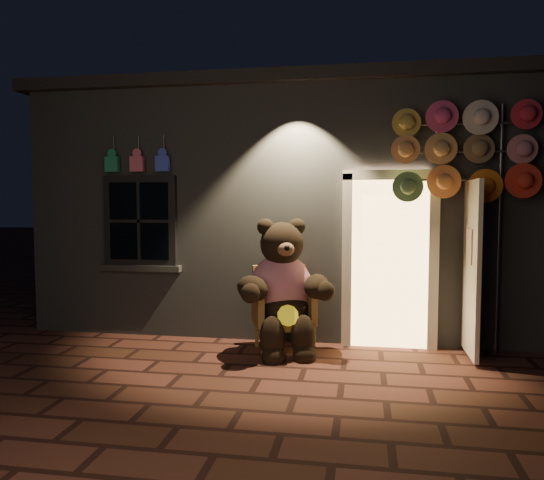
# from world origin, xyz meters

# --- Properties ---
(ground) EXTENTS (60.00, 60.00, 0.00)m
(ground) POSITION_xyz_m (0.00, 0.00, 0.00)
(ground) COLOR #592C22
(ground) RESTS_ON ground
(shop_building) EXTENTS (7.30, 5.95, 3.51)m
(shop_building) POSITION_xyz_m (0.00, 3.99, 1.74)
(shop_building) COLOR slate
(shop_building) RESTS_ON ground
(wicker_armchair) EXTENTS (0.85, 0.82, 1.01)m
(wicker_armchair) POSITION_xyz_m (0.06, 1.13, 0.51)
(wicker_armchair) COLOR #B18044
(wicker_armchair) RESTS_ON ground
(teddy_bear) EXTENTS (1.15, 1.08, 1.68)m
(teddy_bear) POSITION_xyz_m (0.09, 1.00, 0.76)
(teddy_bear) COLOR #D11641
(teddy_bear) RESTS_ON ground
(hat_rack) EXTENTS (1.67, 0.22, 2.95)m
(hat_rack) POSITION_xyz_m (2.17, 1.27, 2.36)
(hat_rack) COLOR #59595E
(hat_rack) RESTS_ON ground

